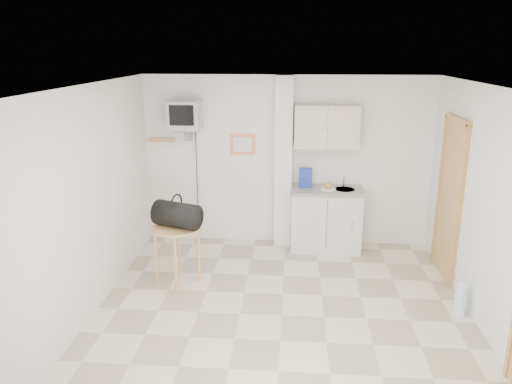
# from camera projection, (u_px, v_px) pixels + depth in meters

# --- Properties ---
(ground) EXTENTS (4.50, 4.50, 0.00)m
(ground) POSITION_uv_depth(u_px,v_px,m) (282.00, 315.00, 5.54)
(ground) COLOR beige
(ground) RESTS_ON ground
(room_envelope) EXTENTS (4.24, 4.54, 2.55)m
(room_envelope) POSITION_uv_depth(u_px,v_px,m) (307.00, 180.00, 5.18)
(room_envelope) COLOR white
(room_envelope) RESTS_ON ground
(kitchenette) EXTENTS (1.03, 0.58, 2.10)m
(kitchenette) POSITION_uv_depth(u_px,v_px,m) (326.00, 196.00, 7.20)
(kitchenette) COLOR silver
(kitchenette) RESTS_ON ground
(crt_television) EXTENTS (0.44, 0.45, 2.15)m
(crt_television) POSITION_uv_depth(u_px,v_px,m) (185.00, 116.00, 7.05)
(crt_television) COLOR slate
(crt_television) RESTS_ON ground
(round_table) EXTENTS (0.61, 0.61, 0.75)m
(round_table) POSITION_uv_depth(u_px,v_px,m) (177.00, 235.00, 6.16)
(round_table) COLOR tan
(round_table) RESTS_ON ground
(duffel_bag) EXTENTS (0.64, 0.50, 0.42)m
(duffel_bag) POSITION_uv_depth(u_px,v_px,m) (177.00, 215.00, 6.08)
(duffel_bag) COLOR black
(duffel_bag) RESTS_ON round_table
(water_bottle) EXTENTS (0.13, 0.13, 0.39)m
(water_bottle) POSITION_uv_depth(u_px,v_px,m) (461.00, 300.00, 5.53)
(water_bottle) COLOR #BBD7FB
(water_bottle) RESTS_ON ground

